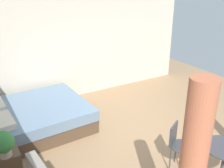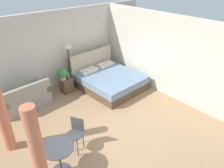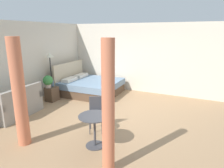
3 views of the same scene
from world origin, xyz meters
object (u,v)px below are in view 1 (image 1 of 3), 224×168
Objects in this scene: balcony_table at (224,158)px; nightstand at (10,164)px; potted_plant at (3,143)px; bed at (34,116)px; cafe_chair_near_window at (178,142)px; vase at (2,144)px.

nightstand is at bearing 56.82° from balcony_table.
balcony_table is at bearing -123.18° from nightstand.
balcony_table reaches higher than nightstand.
nightstand is 0.52m from potted_plant.
bed is 1.76m from potted_plant.
cafe_chair_near_window is at bearing -113.87° from potted_plant.
bed is 3.23m from cafe_chair_near_window.
balcony_table is at bearing -124.37° from vase.
cafe_chair_near_window is (0.66, 0.36, 0.04)m from balcony_table.
bed is 1.54m from vase.
vase is 0.29× the size of balcony_table.
cafe_chair_near_window is (-1.18, -2.66, -0.22)m from potted_plant.
potted_plant reaches higher than cafe_chair_near_window.
nightstand is at bearing -159.84° from vase.
vase is 3.65m from balcony_table.
nightstand is (-1.38, 0.79, -0.05)m from bed.
bed is at bearing -33.57° from vase.
potted_plant is at bearing 150.54° from bed.
balcony_table is (-2.06, -3.01, -0.12)m from vase.
balcony_table is at bearing -121.43° from potted_plant.
bed reaches higher than nightstand.
vase is at bearing 20.16° from nightstand.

